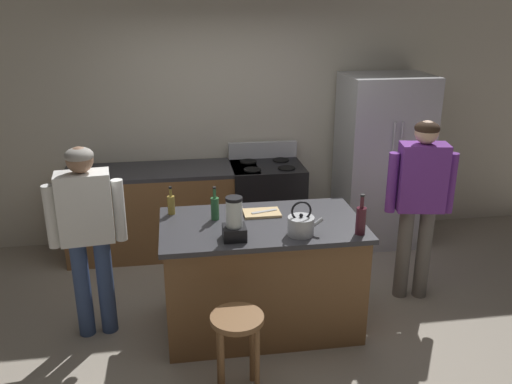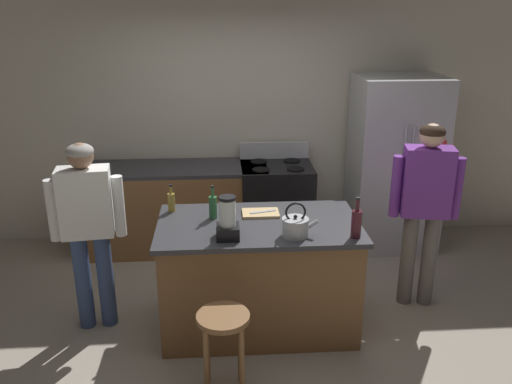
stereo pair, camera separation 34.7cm
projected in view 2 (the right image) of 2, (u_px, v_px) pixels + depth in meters
name	position (u px, v px, depth m)	size (l,w,h in m)	color
ground_plane	(258.00, 324.00, 4.56)	(14.00, 14.00, 0.00)	#9E9384
back_wall	(246.00, 119.00, 5.93)	(8.00, 0.10, 2.70)	beige
kitchen_island	(259.00, 275.00, 4.40)	(1.60, 0.91, 0.94)	brown
back_counter_run	(174.00, 208.00, 5.80)	(2.00, 0.64, 0.94)	brown
refrigerator	(395.00, 164.00, 5.75)	(0.90, 0.73, 1.86)	#B7BABF
stove_range	(276.00, 205.00, 5.85)	(0.76, 0.65, 1.12)	black
person_by_island_left	(88.00, 220.00, 4.24)	(0.60, 0.26, 1.58)	#384C7A
person_by_sink_right	(425.00, 199.00, 4.56)	(0.60, 0.29, 1.65)	#66605B
bar_stool	(223.00, 332.00, 3.61)	(0.36, 0.36, 0.63)	brown
blender_appliance	(228.00, 221.00, 3.92)	(0.17, 0.17, 0.33)	black
bottle_olive_oil	(213.00, 206.00, 4.30)	(0.07, 0.07, 0.28)	#2D6638
bottle_vinegar	(171.00, 202.00, 4.44)	(0.06, 0.06, 0.24)	olive
bottle_wine	(356.00, 223.00, 3.94)	(0.08, 0.08, 0.32)	#471923
tea_kettle	(295.00, 226.00, 3.98)	(0.28, 0.20, 0.27)	#B7BABF
cutting_board	(261.00, 213.00, 4.40)	(0.30, 0.20, 0.02)	tan
chef_knife	(263.00, 212.00, 4.40)	(0.22, 0.03, 0.01)	#B7BABF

